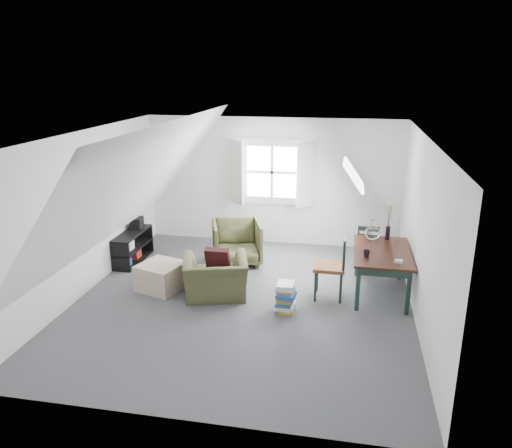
% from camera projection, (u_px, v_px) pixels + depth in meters
% --- Properties ---
extents(floor, '(5.50, 5.50, 0.00)m').
position_uv_depth(floor, '(243.00, 301.00, 7.60)').
color(floor, '#4C4C51').
rests_on(floor, ground).
extents(ceiling, '(5.50, 5.50, 0.00)m').
position_uv_depth(ceiling, '(242.00, 136.00, 6.85)').
color(ceiling, white).
rests_on(ceiling, wall_back).
extents(wall_back, '(5.00, 0.00, 5.00)m').
position_uv_depth(wall_back, '(272.00, 182.00, 9.80)').
color(wall_back, white).
rests_on(wall_back, ground).
extents(wall_front, '(5.00, 0.00, 5.00)m').
position_uv_depth(wall_front, '(180.00, 308.00, 4.65)').
color(wall_front, white).
rests_on(wall_front, ground).
extents(wall_left, '(0.00, 5.50, 5.50)m').
position_uv_depth(wall_left, '(84.00, 213.00, 7.67)').
color(wall_left, white).
rests_on(wall_left, ground).
extents(wall_right, '(0.00, 5.50, 5.50)m').
position_uv_depth(wall_right, '(422.00, 233.00, 6.78)').
color(wall_right, white).
rests_on(wall_right, ground).
extents(slope_left, '(3.19, 5.50, 4.48)m').
position_uv_depth(slope_left, '(140.00, 183.00, 7.34)').
color(slope_left, white).
rests_on(slope_left, wall_left).
extents(slope_right, '(3.19, 5.50, 4.48)m').
position_uv_depth(slope_right, '(353.00, 192.00, 6.79)').
color(slope_right, white).
rests_on(slope_right, wall_right).
extents(dormer_window, '(1.71, 0.35, 1.30)m').
position_uv_depth(dormer_window, '(272.00, 173.00, 9.67)').
color(dormer_window, white).
rests_on(dormer_window, wall_back).
extents(skylight, '(0.35, 0.75, 0.47)m').
position_uv_depth(skylight, '(354.00, 175.00, 8.02)').
color(skylight, white).
rests_on(skylight, slope_right).
extents(armchair_near, '(1.16, 1.08, 0.63)m').
position_uv_depth(armchair_near, '(216.00, 296.00, 7.76)').
color(armchair_near, '#454727').
rests_on(armchair_near, floor).
extents(armchair_far, '(1.07, 1.08, 0.78)m').
position_uv_depth(armchair_far, '(237.00, 262.00, 9.09)').
color(armchair_far, '#454727').
rests_on(armchair_far, floor).
extents(throw_pillow, '(0.37, 0.22, 0.39)m').
position_uv_depth(throw_pillow, '(218.00, 259.00, 7.74)').
color(throw_pillow, '#340E13').
rests_on(throw_pillow, armchair_near).
extents(ottoman, '(0.80, 0.80, 0.42)m').
position_uv_depth(ottoman, '(161.00, 276.00, 7.96)').
color(ottoman, '#B9A28E').
rests_on(ottoman, floor).
extents(dining_table, '(0.86, 1.43, 0.72)m').
position_uv_depth(dining_table, '(382.00, 257.00, 7.66)').
color(dining_table, black).
rests_on(dining_table, floor).
extents(demijohn, '(0.24, 0.24, 0.34)m').
position_uv_depth(demijohn, '(372.00, 233.00, 8.04)').
color(demijohn, silver).
rests_on(demijohn, dining_table).
extents(vase_twigs, '(0.07, 0.08, 0.57)m').
position_uv_depth(vase_twigs, '(388.00, 232.00, 8.09)').
color(vase_twigs, black).
rests_on(vase_twigs, dining_table).
extents(cup, '(0.13, 0.13, 0.10)m').
position_uv_depth(cup, '(366.00, 257.00, 7.39)').
color(cup, black).
rests_on(cup, dining_table).
extents(paper_box, '(0.13, 0.10, 0.04)m').
position_uv_depth(paper_box, '(399.00, 261.00, 7.17)').
color(paper_box, white).
rests_on(paper_box, dining_table).
extents(dining_chair_far, '(0.40, 0.40, 0.85)m').
position_uv_depth(dining_chair_far, '(367.00, 246.00, 8.61)').
color(dining_chair_far, brown).
rests_on(dining_chair_far, floor).
extents(dining_chair_near, '(0.47, 0.47, 1.00)m').
position_uv_depth(dining_chair_near, '(332.00, 266.00, 7.57)').
color(dining_chair_near, brown).
rests_on(dining_chair_near, floor).
extents(media_shelf, '(0.36, 1.07, 0.55)m').
position_uv_depth(media_shelf, '(132.00, 249.00, 9.06)').
color(media_shelf, black).
rests_on(media_shelf, floor).
extents(electronics_box, '(0.23, 0.30, 0.22)m').
position_uv_depth(electronics_box, '(137.00, 223.00, 9.21)').
color(electronics_box, black).
rests_on(electronics_box, media_shelf).
extents(magazine_stack, '(0.32, 0.38, 0.43)m').
position_uv_depth(magazine_stack, '(285.00, 297.00, 7.22)').
color(magazine_stack, '#B29933').
rests_on(magazine_stack, floor).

